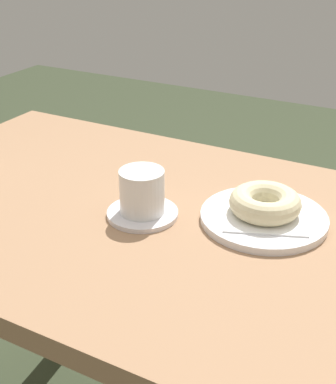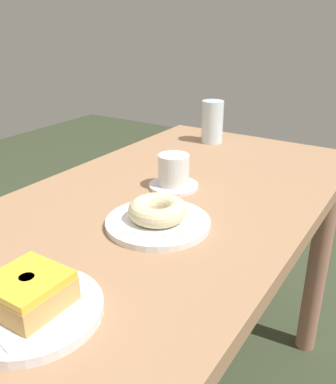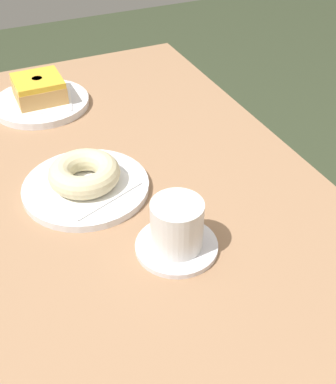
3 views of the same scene
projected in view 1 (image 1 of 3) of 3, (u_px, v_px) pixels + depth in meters
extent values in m
cube|color=#997151|center=(193.00, 233.00, 0.90)|extent=(1.27, 0.66, 0.04)
cylinder|color=#A46F5C|center=(58.00, 250.00, 1.51)|extent=(0.07, 0.07, 0.69)
cylinder|color=white|center=(264.00, 218.00, 0.90)|extent=(0.21, 0.21, 0.01)
cube|color=white|center=(264.00, 214.00, 0.89)|extent=(0.17, 0.17, 0.00)
torus|color=beige|center=(265.00, 203.00, 0.88)|extent=(0.12, 0.12, 0.04)
cylinder|color=silver|center=(143.00, 213.00, 0.91)|extent=(0.12, 0.12, 0.01)
cylinder|color=silver|center=(142.00, 191.00, 0.90)|extent=(0.08, 0.08, 0.08)
cylinder|color=black|center=(142.00, 173.00, 0.88)|extent=(0.07, 0.07, 0.00)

